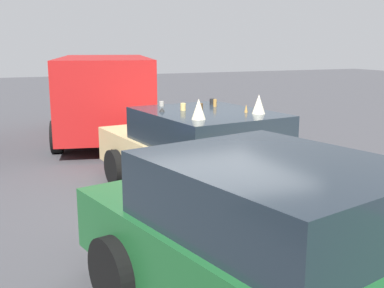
% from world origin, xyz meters
% --- Properties ---
extents(ground_plane, '(60.00, 60.00, 0.00)m').
position_xyz_m(ground_plane, '(0.00, 0.00, 0.00)').
color(ground_plane, '#47474C').
extents(art_car_decorated, '(4.89, 2.54, 1.64)m').
position_xyz_m(art_car_decorated, '(0.02, 0.00, 0.69)').
color(art_car_decorated, '#D8BC7F').
rests_on(art_car_decorated, ground).
extents(parked_van_row_back_center, '(5.41, 3.18, 2.03)m').
position_xyz_m(parked_van_row_back_center, '(5.40, 0.34, 1.15)').
color(parked_van_row_back_center, '#B21919').
rests_on(parked_van_row_back_center, ground).
extents(parked_sedan_near_right, '(4.79, 2.80, 1.45)m').
position_xyz_m(parked_sedan_near_right, '(-3.43, 0.88, 0.73)').
color(parked_sedan_near_right, '#1E602D').
rests_on(parked_sedan_near_right, ground).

